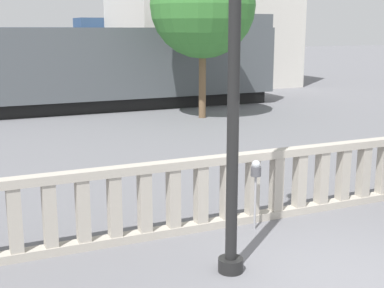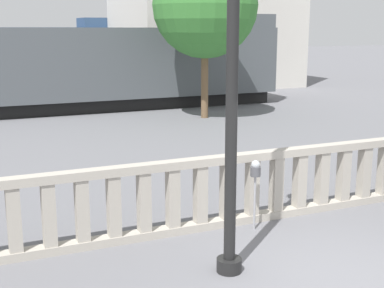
{
  "view_description": "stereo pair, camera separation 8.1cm",
  "coord_description": "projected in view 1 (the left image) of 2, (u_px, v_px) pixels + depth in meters",
  "views": [
    {
      "loc": [
        -4.78,
        -5.4,
        3.44
      ],
      "look_at": [
        -0.74,
        3.56,
        1.31
      ],
      "focal_mm": 50.0,
      "sensor_mm": 36.0,
      "label": 1
    },
    {
      "loc": [
        -4.71,
        -5.44,
        3.44
      ],
      "look_at": [
        -0.74,
        3.56,
        1.31
      ],
      "focal_mm": 50.0,
      "sensor_mm": 36.0,
      "label": 2
    }
  ],
  "objects": [
    {
      "name": "parking_meter",
      "position": [
        256.0,
        174.0,
        9.15
      ],
      "size": [
        0.18,
        0.18,
        1.24
      ],
      "color": "#99999E",
      "rests_on": "ground"
    },
    {
      "name": "tree_left",
      "position": [
        203.0,
        5.0,
        20.07
      ],
      "size": [
        3.99,
        3.99,
        6.28
      ],
      "color": "brown",
      "rests_on": "ground"
    },
    {
      "name": "lamppost",
      "position": [
        235.0,
        9.0,
        6.95
      ],
      "size": [
        0.41,
        0.41,
        6.57
      ],
      "color": "black",
      "rests_on": "ground"
    },
    {
      "name": "ground_plane",
      "position": [
        345.0,
        280.0,
        7.47
      ],
      "size": [
        160.0,
        160.0,
        0.0
      ],
      "primitive_type": "plane",
      "color": "slate"
    },
    {
      "name": "balustrade",
      "position": [
        252.0,
        187.0,
        9.61
      ],
      "size": [
        14.02,
        0.24,
        1.29
      ],
      "color": "#ADA599",
      "rests_on": "ground"
    },
    {
      "name": "train_near",
      "position": [
        0.0,
        70.0,
        21.28
      ],
      "size": [
        24.05,
        3.19,
        4.06
      ],
      "color": "black",
      "rests_on": "ground"
    }
  ]
}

